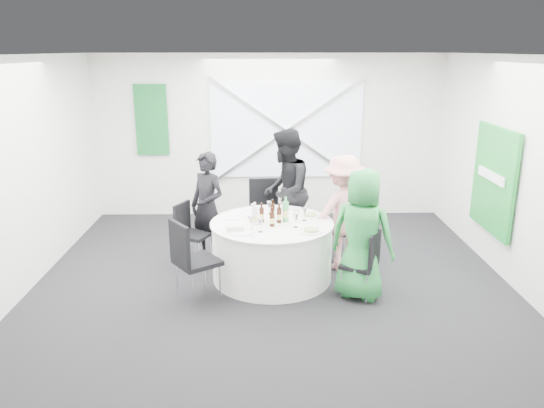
{
  "coord_description": "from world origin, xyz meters",
  "views": [
    {
      "loc": [
        -0.13,
        -6.14,
        2.86
      ],
      "look_at": [
        0.0,
        0.2,
        1.0
      ],
      "focal_mm": 35.0,
      "sensor_mm": 36.0,
      "label": 1
    }
  ],
  "objects_px": {
    "chair_back_left": "(189,229)",
    "chair_back_right": "(347,222)",
    "person_woman_green": "(362,235)",
    "green_water_bottle": "(286,212)",
    "chair_front_left": "(190,255)",
    "person_man_back": "(285,191)",
    "clear_water_bottle": "(255,216)",
    "person_woman_pink": "(343,213)",
    "chair_front_right": "(365,260)",
    "person_man_back_left": "(207,207)",
    "banquet_table": "(272,250)",
    "chair_back": "(264,208)"
  },
  "relations": [
    {
      "from": "chair_back_left",
      "to": "chair_back_right",
      "type": "relative_size",
      "value": 0.9
    },
    {
      "from": "chair_back_left",
      "to": "person_woman_green",
      "type": "xyz_separation_m",
      "value": [
        2.16,
        -1.09,
        0.29
      ]
    },
    {
      "from": "chair_back_right",
      "to": "person_woman_green",
      "type": "relative_size",
      "value": 0.6
    },
    {
      "from": "chair_back_right",
      "to": "green_water_bottle",
      "type": "relative_size",
      "value": 2.92
    },
    {
      "from": "chair_front_left",
      "to": "person_man_back",
      "type": "xyz_separation_m",
      "value": [
        1.16,
        1.67,
        0.31
      ]
    },
    {
      "from": "chair_back_left",
      "to": "clear_water_bottle",
      "type": "relative_size",
      "value": 2.92
    },
    {
      "from": "chair_front_left",
      "to": "person_woman_pink",
      "type": "bearing_deg",
      "value": -97.79
    },
    {
      "from": "person_woman_pink",
      "to": "person_woman_green",
      "type": "xyz_separation_m",
      "value": [
        0.08,
        -0.88,
        0.01
      ]
    },
    {
      "from": "person_man_back",
      "to": "clear_water_bottle",
      "type": "xyz_separation_m",
      "value": [
        -0.42,
        -1.09,
        -0.02
      ]
    },
    {
      "from": "chair_front_left",
      "to": "chair_front_right",
      "type": "bearing_deg",
      "value": -123.2
    },
    {
      "from": "chair_front_left",
      "to": "person_man_back_left",
      "type": "height_order",
      "value": "person_man_back_left"
    },
    {
      "from": "banquet_table",
      "to": "person_woman_green",
      "type": "bearing_deg",
      "value": -28.3
    },
    {
      "from": "chair_front_right",
      "to": "clear_water_bottle",
      "type": "bearing_deg",
      "value": -82.11
    },
    {
      "from": "person_man_back_left",
      "to": "person_woman_pink",
      "type": "height_order",
      "value": "person_woman_pink"
    },
    {
      "from": "chair_front_left",
      "to": "person_woman_green",
      "type": "relative_size",
      "value": 0.64
    },
    {
      "from": "chair_back_left",
      "to": "person_man_back_left",
      "type": "distance_m",
      "value": 0.39
    },
    {
      "from": "chair_back_right",
      "to": "person_woman_pink",
      "type": "height_order",
      "value": "person_woman_pink"
    },
    {
      "from": "chair_front_left",
      "to": "clear_water_bottle",
      "type": "bearing_deg",
      "value": -87.37
    },
    {
      "from": "banquet_table",
      "to": "chair_front_right",
      "type": "relative_size",
      "value": 1.87
    },
    {
      "from": "person_man_back_left",
      "to": "green_water_bottle",
      "type": "height_order",
      "value": "person_man_back_left"
    },
    {
      "from": "person_man_back",
      "to": "person_woman_pink",
      "type": "height_order",
      "value": "person_man_back"
    },
    {
      "from": "banquet_table",
      "to": "green_water_bottle",
      "type": "relative_size",
      "value": 4.82
    },
    {
      "from": "chair_front_left",
      "to": "green_water_bottle",
      "type": "bearing_deg",
      "value": -93.48
    },
    {
      "from": "person_woman_green",
      "to": "chair_back_right",
      "type": "bearing_deg",
      "value": -62.83
    },
    {
      "from": "green_water_bottle",
      "to": "person_man_back",
      "type": "bearing_deg",
      "value": 87.75
    },
    {
      "from": "banquet_table",
      "to": "green_water_bottle",
      "type": "height_order",
      "value": "green_water_bottle"
    },
    {
      "from": "person_man_back",
      "to": "person_woman_green",
      "type": "distance_m",
      "value": 1.76
    },
    {
      "from": "chair_front_right",
      "to": "person_man_back",
      "type": "relative_size",
      "value": 0.46
    },
    {
      "from": "chair_back_left",
      "to": "chair_front_left",
      "type": "xyz_separation_m",
      "value": [
        0.17,
        -1.21,
        0.09
      ]
    },
    {
      "from": "chair_front_left",
      "to": "person_man_back",
      "type": "relative_size",
      "value": 0.56
    },
    {
      "from": "person_woman_pink",
      "to": "clear_water_bottle",
      "type": "bearing_deg",
      "value": 1.22
    },
    {
      "from": "chair_back",
      "to": "clear_water_bottle",
      "type": "distance_m",
      "value": 1.33
    },
    {
      "from": "banquet_table",
      "to": "chair_front_left",
      "type": "bearing_deg",
      "value": -144.62
    },
    {
      "from": "chair_front_right",
      "to": "person_woman_green",
      "type": "height_order",
      "value": "person_woman_green"
    },
    {
      "from": "chair_back_left",
      "to": "chair_back",
      "type": "bearing_deg",
      "value": -32.06
    },
    {
      "from": "clear_water_bottle",
      "to": "chair_back_right",
      "type": "bearing_deg",
      "value": 29.47
    },
    {
      "from": "chair_back_left",
      "to": "chair_front_left",
      "type": "height_order",
      "value": "chair_front_left"
    },
    {
      "from": "chair_front_left",
      "to": "person_woman_pink",
      "type": "relative_size",
      "value": 0.65
    },
    {
      "from": "person_man_back_left",
      "to": "clear_water_bottle",
      "type": "distance_m",
      "value": 1.04
    },
    {
      "from": "chair_front_right",
      "to": "person_woman_pink",
      "type": "xyz_separation_m",
      "value": [
        -0.13,
        0.92,
        0.29
      ]
    },
    {
      "from": "person_woman_pink",
      "to": "chair_front_left",
      "type": "bearing_deg",
      "value": 9.09
    },
    {
      "from": "chair_back",
      "to": "person_woman_pink",
      "type": "distance_m",
      "value": 1.37
    },
    {
      "from": "chair_front_right",
      "to": "person_woman_green",
      "type": "bearing_deg",
      "value": -102.21
    },
    {
      "from": "banquet_table",
      "to": "green_water_bottle",
      "type": "bearing_deg",
      "value": 7.79
    },
    {
      "from": "chair_back_right",
      "to": "clear_water_bottle",
      "type": "bearing_deg",
      "value": -90.88
    },
    {
      "from": "chair_front_left",
      "to": "chair_back_left",
      "type": "bearing_deg",
      "value": -27.36
    },
    {
      "from": "chair_back_left",
      "to": "clear_water_bottle",
      "type": "height_order",
      "value": "clear_water_bottle"
    },
    {
      "from": "chair_back_left",
      "to": "clear_water_bottle",
      "type": "bearing_deg",
      "value": -99.44
    },
    {
      "from": "clear_water_bottle",
      "to": "banquet_table",
      "type": "bearing_deg",
      "value": 24.89
    },
    {
      "from": "chair_back",
      "to": "green_water_bottle",
      "type": "relative_size",
      "value": 3.13
    }
  ]
}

